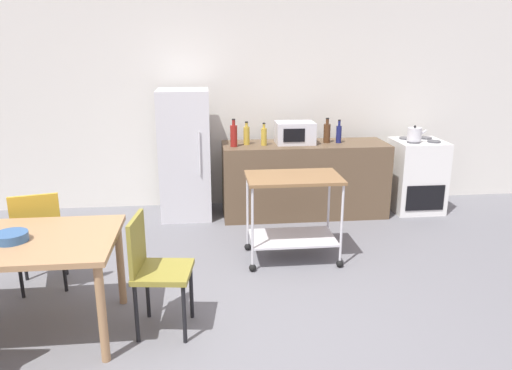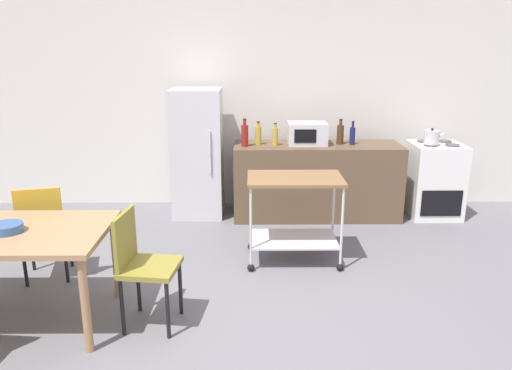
{
  "view_description": "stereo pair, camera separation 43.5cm",
  "coord_description": "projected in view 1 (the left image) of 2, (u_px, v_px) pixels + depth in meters",
  "views": [
    {
      "loc": [
        -0.32,
        -3.18,
        2.07
      ],
      "look_at": [
        0.15,
        1.2,
        0.8
      ],
      "focal_mm": 34.71,
      "sensor_mm": 36.0,
      "label": 1
    },
    {
      "loc": [
        0.11,
        -3.21,
        2.07
      ],
      "look_at": [
        0.15,
        1.2,
        0.8
      ],
      "focal_mm": 34.71,
      "sensor_mm": 36.0,
      "label": 2
    }
  ],
  "objects": [
    {
      "name": "ground_plane",
      "position": [
        253.0,
        334.0,
        3.65
      ],
      "size": [
        12.0,
        12.0,
        0.0
      ],
      "primitive_type": "plane",
      "color": "slate"
    },
    {
      "name": "back_wall",
      "position": [
        228.0,
        93.0,
        6.3
      ],
      "size": [
        8.4,
        0.12,
        2.9
      ],
      "primitive_type": "cube",
      "color": "silver",
      "rests_on": "ground_plane"
    },
    {
      "name": "kitchen_counter",
      "position": [
        304.0,
        179.0,
        6.1
      ],
      "size": [
        2.0,
        0.64,
        0.9
      ],
      "primitive_type": "cube",
      "color": "brown",
      "rests_on": "ground_plane"
    },
    {
      "name": "dining_table",
      "position": [
        8.0,
        250.0,
        3.46
      ],
      "size": [
        1.5,
        0.9,
        0.75
      ],
      "color": "#A37A51",
      "rests_on": "ground_plane"
    },
    {
      "name": "chair_olive",
      "position": [
        154.0,
        266.0,
        3.58
      ],
      "size": [
        0.45,
        0.45,
        0.89
      ],
      "rotation": [
        0.0,
        0.0,
        1.44
      ],
      "color": "olive",
      "rests_on": "ground_plane"
    },
    {
      "name": "chair_mustard",
      "position": [
        39.0,
        233.0,
        4.18
      ],
      "size": [
        0.48,
        0.48,
        0.89
      ],
      "rotation": [
        0.0,
        0.0,
        3.37
      ],
      "color": "gold",
      "rests_on": "ground_plane"
    },
    {
      "name": "stove_oven",
      "position": [
        416.0,
        175.0,
        6.26
      ],
      "size": [
        0.6,
        0.61,
        0.92
      ],
      "color": "white",
      "rests_on": "ground_plane"
    },
    {
      "name": "refrigerator",
      "position": [
        185.0,
        155.0,
        5.95
      ],
      "size": [
        0.6,
        0.63,
        1.55
      ],
      "color": "silver",
      "rests_on": "ground_plane"
    },
    {
      "name": "kitchen_cart",
      "position": [
        293.0,
        204.0,
        4.78
      ],
      "size": [
        0.91,
        0.57,
        0.85
      ],
      "color": "brown",
      "rests_on": "ground_plane"
    },
    {
      "name": "bottle_sesame_oil",
      "position": [
        234.0,
        135.0,
        5.76
      ],
      "size": [
        0.08,
        0.08,
        0.33
      ],
      "color": "maroon",
      "rests_on": "kitchen_counter"
    },
    {
      "name": "bottle_soy_sauce",
      "position": [
        247.0,
        135.0,
        5.88
      ],
      "size": [
        0.07,
        0.07,
        0.27
      ],
      "color": "gold",
      "rests_on": "kitchen_counter"
    },
    {
      "name": "bottle_olive_oil",
      "position": [
        264.0,
        136.0,
        5.83
      ],
      "size": [
        0.07,
        0.07,
        0.27
      ],
      "color": "gold",
      "rests_on": "kitchen_counter"
    },
    {
      "name": "microwave",
      "position": [
        295.0,
        133.0,
        5.94
      ],
      "size": [
        0.46,
        0.35,
        0.26
      ],
      "color": "silver",
      "rests_on": "kitchen_counter"
    },
    {
      "name": "bottle_sparkling_water",
      "position": [
        327.0,
        132.0,
        5.99
      ],
      "size": [
        0.08,
        0.08,
        0.3
      ],
      "color": "#4C2D19",
      "rests_on": "kitchen_counter"
    },
    {
      "name": "bottle_soda",
      "position": [
        339.0,
        134.0,
        5.98
      ],
      "size": [
        0.07,
        0.07,
        0.28
      ],
      "color": "navy",
      "rests_on": "kitchen_counter"
    },
    {
      "name": "fruit_bowl",
      "position": [
        11.0,
        237.0,
        3.41
      ],
      "size": [
        0.23,
        0.23,
        0.06
      ],
      "primitive_type": "cylinder",
      "color": "#33598C",
      "rests_on": "dining_table"
    },
    {
      "name": "kettle",
      "position": [
        414.0,
        134.0,
        6.01
      ],
      "size": [
        0.24,
        0.17,
        0.19
      ],
      "color": "silver",
      "rests_on": "stove_oven"
    }
  ]
}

